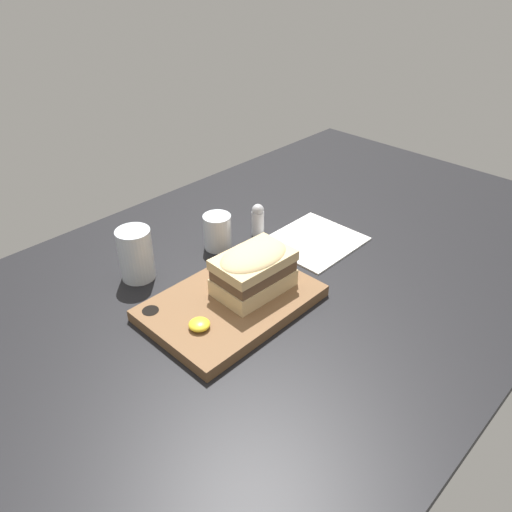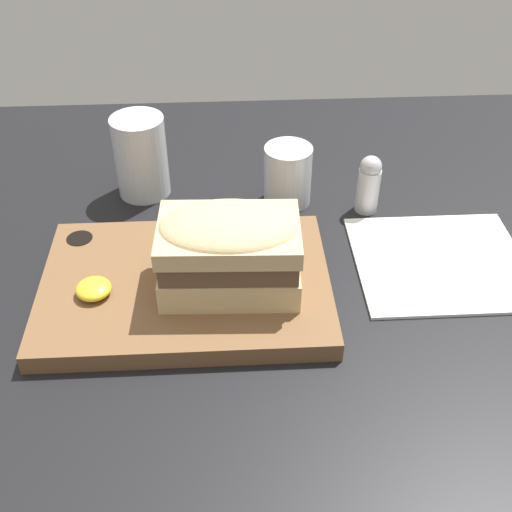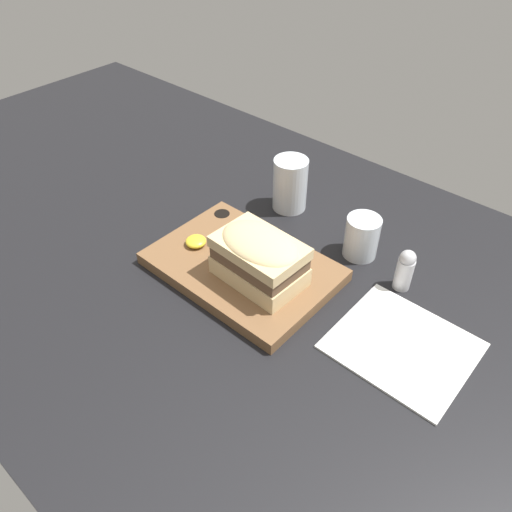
{
  "view_description": "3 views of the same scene",
  "coord_description": "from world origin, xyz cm",
  "px_view_note": "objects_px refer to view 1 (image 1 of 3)",
  "views": [
    {
      "loc": [
        -46.32,
        -55.63,
        61.85
      ],
      "look_at": [
        10.21,
        -1.15,
        10.46
      ],
      "focal_mm": 35.0,
      "sensor_mm": 36.0,
      "label": 1
    },
    {
      "loc": [
        8.28,
        -54.4,
        50.23
      ],
      "look_at": [
        11.14,
        -2.76,
        8.29
      ],
      "focal_mm": 45.0,
      "sensor_mm": 36.0,
      "label": 2
    },
    {
      "loc": [
        48.39,
        -48.52,
        62.03
      ],
      "look_at": [
        8.35,
        -3.13,
        9.66
      ],
      "focal_mm": 35.0,
      "sensor_mm": 36.0,
      "label": 3
    }
  ],
  "objects_px": {
    "sandwich": "(254,268)",
    "napkin": "(314,241)",
    "water_glass": "(136,257)",
    "serving_board": "(231,303)",
    "wine_glass": "(218,233)",
    "salt_shaker": "(258,219)"
  },
  "relations": [
    {
      "from": "sandwich",
      "to": "napkin",
      "type": "distance_m",
      "value": 0.26
    },
    {
      "from": "sandwich",
      "to": "water_glass",
      "type": "xyz_separation_m",
      "value": [
        -0.11,
        0.22,
        -0.02
      ]
    },
    {
      "from": "serving_board",
      "to": "water_glass",
      "type": "bearing_deg",
      "value": 106.36
    },
    {
      "from": "serving_board",
      "to": "water_glass",
      "type": "distance_m",
      "value": 0.22
    },
    {
      "from": "sandwich",
      "to": "napkin",
      "type": "bearing_deg",
      "value": 10.79
    },
    {
      "from": "sandwich",
      "to": "wine_glass",
      "type": "bearing_deg",
      "value": 67.16
    },
    {
      "from": "water_glass",
      "to": "napkin",
      "type": "relative_size",
      "value": 0.55
    },
    {
      "from": "napkin",
      "to": "salt_shaker",
      "type": "bearing_deg",
      "value": 120.14
    },
    {
      "from": "sandwich",
      "to": "water_glass",
      "type": "distance_m",
      "value": 0.25
    },
    {
      "from": "sandwich",
      "to": "water_glass",
      "type": "relative_size",
      "value": 1.36
    },
    {
      "from": "napkin",
      "to": "sandwich",
      "type": "bearing_deg",
      "value": -169.21
    },
    {
      "from": "sandwich",
      "to": "water_glass",
      "type": "height_order",
      "value": "sandwich"
    },
    {
      "from": "napkin",
      "to": "salt_shaker",
      "type": "height_order",
      "value": "salt_shaker"
    },
    {
      "from": "water_glass",
      "to": "napkin",
      "type": "xyz_separation_m",
      "value": [
        0.36,
        -0.17,
        -0.05
      ]
    },
    {
      "from": "sandwich",
      "to": "salt_shaker",
      "type": "bearing_deg",
      "value": 41.88
    },
    {
      "from": "serving_board",
      "to": "water_glass",
      "type": "relative_size",
      "value": 2.88
    },
    {
      "from": "wine_glass",
      "to": "sandwich",
      "type": "bearing_deg",
      "value": -112.84
    },
    {
      "from": "water_glass",
      "to": "serving_board",
      "type": "bearing_deg",
      "value": -73.64
    },
    {
      "from": "sandwich",
      "to": "salt_shaker",
      "type": "height_order",
      "value": "sandwich"
    },
    {
      "from": "water_glass",
      "to": "wine_glass",
      "type": "height_order",
      "value": "water_glass"
    },
    {
      "from": "wine_glass",
      "to": "salt_shaker",
      "type": "relative_size",
      "value": 1.0
    },
    {
      "from": "serving_board",
      "to": "wine_glass",
      "type": "relative_size",
      "value": 3.98
    }
  ]
}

